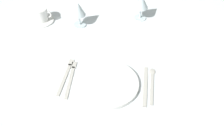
{
  "coord_description": "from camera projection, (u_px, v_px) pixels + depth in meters",
  "views": [
    {
      "loc": [
        0.16,
        -1.05,
        1.71
      ],
      "look_at": [
        0.03,
        -0.13,
        0.76
      ],
      "focal_mm": 45.43,
      "sensor_mm": 36.0,
      "label": 1
    }
  ],
  "objects": [
    {
      "name": "ground_plane",
      "position": [
        111.0,
        125.0,
        1.96
      ],
      "size": [
        6.0,
        6.0,
        0.0
      ],
      "primitive_type": "plane",
      "color": "#383D47"
    },
    {
      "name": "dining_table",
      "position": [
        111.0,
        58.0,
        1.49
      ],
      "size": [
        1.8,
        1.11,
        0.74
      ],
      "color": "white",
      "rests_on": "ground"
    },
    {
      "name": "dinner_plate",
      "position": [
        108.0,
        84.0,
        1.25
      ],
      "size": [
        0.27,
        0.27,
        0.02
      ],
      "primitive_type": "cylinder",
      "color": "white",
      "rests_on": "dining_table"
    },
    {
      "name": "fork_outer",
      "position": [
        71.0,
        78.0,
        1.28
      ],
      "size": [
        0.03,
        0.22,
        0.0
      ],
      "color": "beige",
      "rests_on": "dining_table"
    },
    {
      "name": "fork_inner",
      "position": [
        66.0,
        75.0,
        1.29
      ],
      "size": [
        0.03,
        0.22,
        0.0
      ],
      "color": "beige",
      "rests_on": "dining_table"
    },
    {
      "name": "dinner_knife",
      "position": [
        145.0,
        87.0,
        1.24
      ],
      "size": [
        0.02,
        0.23,
        0.0
      ],
      "color": "beige",
      "rests_on": "dining_table"
    },
    {
      "name": "spoon_soup",
      "position": [
        152.0,
        81.0,
        1.27
      ],
      "size": [
        0.03,
        0.21,
        0.01
      ],
      "color": "beige",
      "rests_on": "dining_table"
    },
    {
      "name": "saucer_left",
      "position": [
        42.0,
        20.0,
        1.57
      ],
      "size": [
        0.13,
        0.13,
        0.01
      ],
      "primitive_type": "cylinder",
      "color": "white",
      "rests_on": "dining_table"
    },
    {
      "name": "coffee_cup_left",
      "position": [
        41.0,
        14.0,
        1.54
      ],
      "size": [
        0.1,
        0.08,
        0.07
      ],
      "color": "white",
      "rests_on": "saucer_left"
    },
    {
      "name": "wine_glass_centre",
      "position": [
        141.0,
        2.0,
        1.52
      ],
      "size": [
        0.08,
        0.08,
        0.15
      ],
      "color": "silver",
      "rests_on": "dining_table"
    },
    {
      "name": "wine_glass_left",
      "position": [
        78.0,
        10.0,
        1.48
      ],
      "size": [
        0.07,
        0.07,
        0.15
      ],
      "color": "silver",
      "rests_on": "dining_table"
    }
  ]
}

